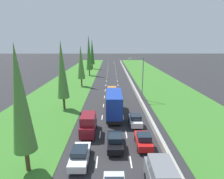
% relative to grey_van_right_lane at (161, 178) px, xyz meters
% --- Properties ---
extents(ground_plane, '(300.00, 300.00, 0.00)m').
position_rel_grey_van_right_lane_xyz_m(ground_plane, '(-3.70, 49.17, -1.40)').
color(ground_plane, '#28282B').
rests_on(ground_plane, ground).
extents(grass_verge_left, '(14.00, 140.00, 0.04)m').
position_rel_grey_van_right_lane_xyz_m(grass_verge_left, '(-16.35, 49.17, -1.38)').
color(grass_verge_left, '#387528').
rests_on(grass_verge_left, ground).
extents(grass_verge_right, '(14.00, 140.00, 0.04)m').
position_rel_grey_van_right_lane_xyz_m(grass_verge_right, '(10.65, 49.17, -1.38)').
color(grass_verge_right, '#387528').
rests_on(grass_verge_right, ground).
extents(median_barrier, '(0.44, 120.00, 0.85)m').
position_rel_grey_van_right_lane_xyz_m(median_barrier, '(2.00, 49.17, -0.97)').
color(median_barrier, '#9E9B93').
rests_on(median_barrier, ground).
extents(lane_markings, '(3.64, 116.00, 0.01)m').
position_rel_grey_van_right_lane_xyz_m(lane_markings, '(-3.70, 49.17, -1.39)').
color(lane_markings, white).
rests_on(lane_markings, ground).
extents(grey_van_right_lane, '(1.96, 4.90, 2.82)m').
position_rel_grey_van_right_lane_xyz_m(grey_van_right_lane, '(0.00, 0.00, 0.00)').
color(grey_van_right_lane, slate).
rests_on(grey_van_right_lane, ground).
extents(white_sedan_left_lane, '(1.82, 4.50, 1.64)m').
position_rel_grey_van_right_lane_xyz_m(white_sedan_left_lane, '(-7.16, 4.15, -0.59)').
color(white_sedan_left_lane, white).
rests_on(white_sedan_left_lane, ground).
extents(black_sedan_centre_lane, '(1.82, 4.50, 1.64)m').
position_rel_grey_van_right_lane_xyz_m(black_sedan_centre_lane, '(-3.52, 6.96, -0.59)').
color(black_sedan_centre_lane, black).
rests_on(black_sedan_centre_lane, ground).
extents(blue_box_truck_centre_lane, '(2.46, 9.40, 4.18)m').
position_rel_grey_van_right_lane_xyz_m(blue_box_truck_centre_lane, '(-3.50, 16.97, 0.78)').
color(blue_box_truck_centre_lane, black).
rests_on(blue_box_truck_centre_lane, ground).
extents(maroon_van_left_lane, '(1.96, 4.90, 2.82)m').
position_rel_grey_van_right_lane_xyz_m(maroon_van_left_lane, '(-7.00, 10.44, 0.00)').
color(maroon_van_left_lane, maroon).
rests_on(maroon_van_left_lane, ground).
extents(orange_van_centre_lane, '(1.96, 4.90, 2.82)m').
position_rel_grey_van_right_lane_xyz_m(orange_van_centre_lane, '(-3.81, 25.55, 0.00)').
color(orange_van_centre_lane, orange).
rests_on(orange_van_centre_lane, ground).
extents(white_hatchback_centre_lane, '(1.74, 3.90, 1.72)m').
position_rel_grey_van_right_lane_xyz_m(white_hatchback_centre_lane, '(-3.87, 32.10, -0.56)').
color(white_hatchback_centre_lane, white).
rests_on(white_hatchback_centre_lane, ground).
extents(red_hatchback_right_lane, '(1.74, 3.90, 1.72)m').
position_rel_grey_van_right_lane_xyz_m(red_hatchback_right_lane, '(-0.20, 7.14, -0.56)').
color(red_hatchback_right_lane, red).
rests_on(red_hatchback_right_lane, ground).
extents(white_hatchback_right_lane, '(1.74, 3.90, 1.72)m').
position_rel_grey_van_right_lane_xyz_m(white_hatchback_right_lane, '(-0.38, 13.10, -0.56)').
color(white_hatchback_right_lane, white).
rests_on(white_hatchback_right_lane, ground).
extents(poplar_tree_nearest, '(2.10, 2.10, 12.05)m').
position_rel_grey_van_right_lane_xyz_m(poplar_tree_nearest, '(-11.94, 2.93, 5.67)').
color(poplar_tree_nearest, '#4C3823').
rests_on(poplar_tree_nearest, ground).
extents(poplar_tree_second, '(2.11, 2.11, 12.41)m').
position_rel_grey_van_right_lane_xyz_m(poplar_tree_second, '(-12.60, 20.26, 5.86)').
color(poplar_tree_second, '#4C3823').
rests_on(poplar_tree_second, ground).
extents(poplar_tree_third, '(2.08, 2.08, 11.23)m').
position_rel_grey_van_right_lane_xyz_m(poplar_tree_third, '(-12.15, 38.84, 5.27)').
color(poplar_tree_third, '#4C3823').
rests_on(poplar_tree_third, ground).
extents(poplar_tree_fourth, '(2.17, 2.17, 14.63)m').
position_rel_grey_van_right_lane_xyz_m(poplar_tree_fourth, '(-11.92, 56.53, 6.97)').
color(poplar_tree_fourth, '#4C3823').
rests_on(poplar_tree_fourth, ground).
extents(poplar_tree_fifth, '(2.14, 2.14, 13.56)m').
position_rel_grey_van_right_lane_xyz_m(poplar_tree_fifth, '(-12.53, 74.92, 6.44)').
color(poplar_tree_fifth, '#4C3823').
rests_on(poplar_tree_fifth, ground).
extents(street_light_mast, '(3.20, 0.28, 9.00)m').
position_rel_grey_van_right_lane_xyz_m(street_light_mast, '(2.31, 26.10, 3.83)').
color(street_light_mast, gray).
rests_on(street_light_mast, ground).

